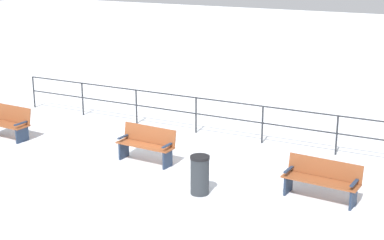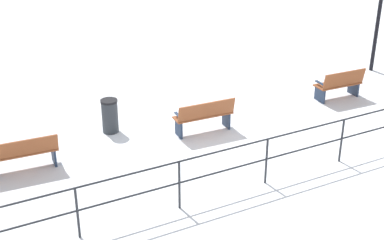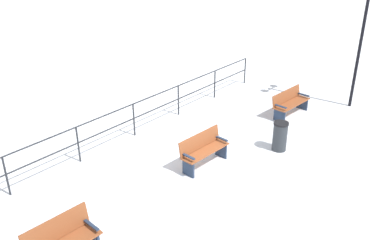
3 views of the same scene
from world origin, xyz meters
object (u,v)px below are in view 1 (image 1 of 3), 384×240
object	(u,v)px
bench_nearest	(8,122)
bench_second	(147,144)
trash_bin	(200,175)
bench_third	(322,179)

from	to	relation	value
bench_nearest	bench_second	bearing A→B (deg)	94.64
bench_second	trash_bin	world-z (taller)	bench_second
bench_nearest	bench_second	xyz separation A→B (m)	(-0.15, 4.68, 0.03)
bench_nearest	bench_third	size ratio (longest dim) A/B	0.85
bench_second	bench_third	size ratio (longest dim) A/B	0.93
bench_second	bench_third	bearing A→B (deg)	90.57
bench_second	bench_third	distance (m)	4.69
bench_second	bench_nearest	bearing A→B (deg)	-85.16
bench_nearest	bench_third	bearing A→B (deg)	92.50
bench_nearest	bench_second	distance (m)	4.68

